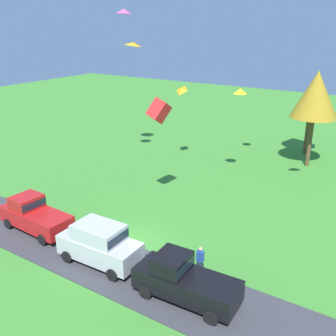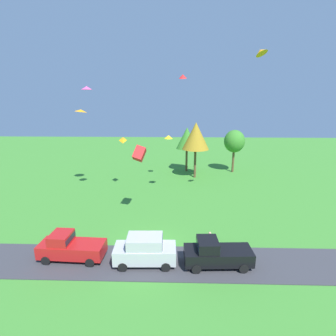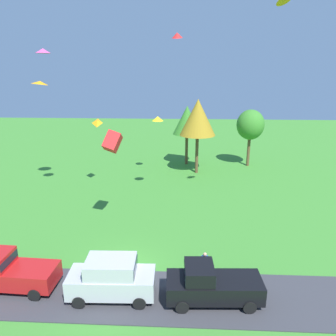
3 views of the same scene
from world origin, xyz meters
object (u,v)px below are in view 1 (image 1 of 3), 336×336
at_px(kite_delta_near_flag, 124,11).
at_px(car_pickup_near_entrance, 34,214).
at_px(kite_delta_mid_center, 240,91).
at_px(person_watching_sky, 200,261).
at_px(kite_diamond_low_drifter, 181,89).
at_px(tree_center_back, 316,95).
at_px(kite_delta_over_trees, 133,44).
at_px(car_suv_by_flagpole, 100,243).
at_px(tree_right_of_center, 311,98).
at_px(kite_box_topmost, 159,111).
at_px(car_pickup_mid_row, 183,279).

bearing_deg(kite_delta_near_flag, car_pickup_near_entrance, -82.95).
relative_size(kite_delta_near_flag, kite_delta_mid_center, 1.14).
height_order(person_watching_sky, kite_diamond_low_drifter, kite_diamond_low_drifter).
bearing_deg(tree_center_back, car_pickup_near_entrance, -117.46).
bearing_deg(kite_delta_over_trees, car_pickup_near_entrance, -76.50).
height_order(car_pickup_near_entrance, car_suv_by_flagpole, car_suv_by_flagpole).
xyz_separation_m(kite_delta_near_flag, kite_delta_mid_center, (8.67, 2.89, -5.67)).
bearing_deg(car_pickup_near_entrance, person_watching_sky, 7.52).
height_order(car_pickup_near_entrance, kite_delta_mid_center, kite_delta_mid_center).
bearing_deg(person_watching_sky, kite_delta_near_flag, 141.58).
bearing_deg(car_pickup_near_entrance, tree_center_back, 62.54).
xyz_separation_m(person_watching_sky, kite_delta_mid_center, (-3.71, 12.71, 6.59)).
height_order(car_pickup_near_entrance, tree_right_of_center, tree_right_of_center).
xyz_separation_m(car_suv_by_flagpole, kite_delta_over_trees, (-9.57, 15.70, 9.24)).
bearing_deg(tree_center_back, kite_box_topmost, -114.43).
bearing_deg(kite_box_topmost, car_suv_by_flagpole, -80.38).
relative_size(car_pickup_near_entrance, person_watching_sky, 2.97).
relative_size(kite_diamond_low_drifter, kite_delta_over_trees, 0.64).
xyz_separation_m(tree_center_back, kite_box_topmost, (-6.54, -14.41, 0.45)).
distance_m(car_pickup_near_entrance, kite_delta_mid_center, 17.14).
relative_size(car_pickup_mid_row, person_watching_sky, 2.97).
bearing_deg(car_pickup_mid_row, kite_delta_over_trees, 133.23).
bearing_deg(car_suv_by_flagpole, tree_right_of_center, 80.89).
xyz_separation_m(person_watching_sky, kite_box_topmost, (-6.35, 5.65, 6.05)).
bearing_deg(kite_box_topmost, person_watching_sky, -41.66).
height_order(tree_center_back, kite_box_topmost, tree_center_back).
bearing_deg(tree_right_of_center, kite_box_topmost, -106.68).
height_order(tree_right_of_center, kite_delta_over_trees, kite_delta_over_trees).
xyz_separation_m(car_pickup_mid_row, kite_diamond_low_drifter, (-9.73, 15.80, 5.83)).
bearing_deg(kite_delta_mid_center, kite_delta_near_flag, -161.53).
distance_m(car_pickup_near_entrance, kite_box_topmost, 10.28).
bearing_deg(car_suv_by_flagpole, car_pickup_mid_row, -0.66).
height_order(person_watching_sky, kite_delta_near_flag, kite_delta_near_flag).
distance_m(tree_center_back, kite_delta_near_flag, 17.53).
bearing_deg(car_pickup_mid_row, kite_box_topmost, 130.46).
relative_size(kite_diamond_low_drifter, kite_delta_mid_center, 0.97).
relative_size(car_suv_by_flagpole, kite_delta_over_trees, 3.00).
bearing_deg(kite_delta_near_flag, kite_diamond_low_drifter, 54.63).
bearing_deg(kite_box_topmost, tree_center_back, 65.57).
height_order(car_pickup_mid_row, tree_center_back, tree_center_back).
bearing_deg(kite_diamond_low_drifter, kite_delta_mid_center, -10.50).
relative_size(car_pickup_near_entrance, tree_center_back, 0.60).
height_order(car_pickup_mid_row, kite_delta_mid_center, kite_delta_mid_center).
bearing_deg(car_suv_by_flagpole, person_watching_sky, 21.04).
xyz_separation_m(car_pickup_near_entrance, kite_delta_mid_center, (7.27, 14.16, 6.36)).
relative_size(car_pickup_near_entrance, car_suv_by_flagpole, 1.09).
bearing_deg(kite_diamond_low_drifter, car_pickup_near_entrance, -95.36).
height_order(car_pickup_near_entrance, tree_center_back, tree_center_back).
height_order(car_pickup_near_entrance, kite_diamond_low_drifter, kite_diamond_low_drifter).
relative_size(car_pickup_mid_row, kite_delta_near_flag, 4.31).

